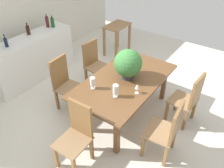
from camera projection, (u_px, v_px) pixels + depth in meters
The scene contains 18 objects.
ground_plane at pixel (113, 108), 4.36m from camera, with size 7.04×7.04×0.00m, color silver.
back_wall at pixel (11, 12), 4.81m from camera, with size 6.40×0.10×2.60m, color beige.
dining_table at pixel (125, 84), 3.87m from camera, with size 1.87×1.06×0.73m.
chair_head_end at pixel (77, 133), 3.16m from camera, with size 0.46×0.42×0.99m.
chair_near_left at pixel (168, 129), 3.22m from camera, with size 0.50×0.46×0.95m.
chair_far_left at pixel (65, 82), 4.12m from camera, with size 0.45×0.45×0.99m.
chair_near_right at pixel (189, 98), 3.76m from camera, with size 0.46×0.44×0.97m.
chair_far_right at pixel (95, 62), 4.70m from camera, with size 0.46×0.51×0.95m.
flower_centerpiece at pixel (128, 64), 3.72m from camera, with size 0.46×0.46×0.51m.
crystal_vase_left at pixel (93, 82), 3.57m from camera, with size 0.08×0.08×0.20m.
crystal_vase_center_near at pixel (116, 90), 3.40m from camera, with size 0.09×0.09×0.21m.
wine_glass at pixel (137, 87), 3.47m from camera, with size 0.07×0.07×0.16m.
kitchen_counter at pixel (33, 58), 4.95m from camera, with size 1.90×0.51×0.94m, color silver.
wine_bottle_tall at pixel (6, 42), 4.29m from camera, with size 0.06×0.06×0.24m.
wine_bottle_dark at pixel (47, 22), 5.04m from camera, with size 0.07×0.07×0.28m.
wine_bottle_clear at pixel (53, 22), 5.05m from camera, with size 0.08×0.08×0.26m.
wine_bottle_green at pixel (28, 30), 4.74m from camera, with size 0.07×0.07×0.25m.
side_table at pixel (117, 33), 5.77m from camera, with size 0.68×0.44×0.77m.
Camera 1 is at (-2.69, -1.87, 2.92)m, focal length 37.35 mm.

